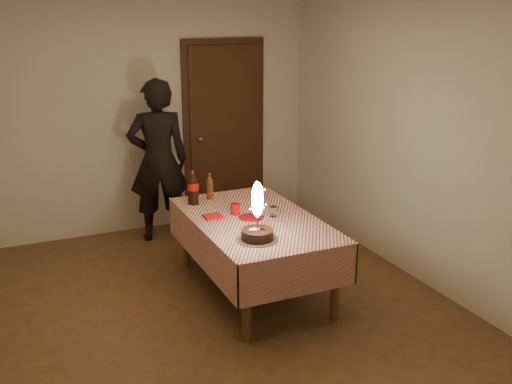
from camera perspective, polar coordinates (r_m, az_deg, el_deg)
ground at (r=5.13m, az=-4.25°, el=-11.40°), size 4.00×4.50×0.01m
room_shell at (r=4.66m, az=-4.63°, el=7.28°), size 4.04×4.54×2.62m
dining_table at (r=5.24m, az=-0.22°, el=-3.49°), size 1.02×1.72×0.70m
birthday_cake at (r=4.69m, az=0.13°, el=-3.13°), size 0.32×0.32×0.48m
red_plate at (r=5.22m, az=-0.46°, el=-2.43°), size 0.22×0.22×0.01m
red_cup at (r=5.29m, az=-2.00°, el=-1.63°), size 0.08×0.08×0.10m
clear_cup at (r=5.24m, az=1.68°, el=-1.86°), size 0.07×0.07×0.09m
napkin_stack at (r=5.23m, az=-4.11°, el=-2.37°), size 0.15×0.15×0.02m
cola_bottle at (r=5.57m, az=-6.02°, el=0.37°), size 0.10×0.10×0.32m
amber_bottle_left at (r=5.71m, az=-4.42°, el=0.48°), size 0.06×0.06×0.25m
photographer at (r=6.50m, az=-9.30°, el=2.98°), size 0.71×0.53×1.76m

